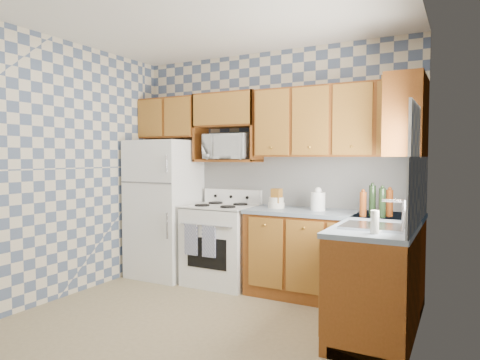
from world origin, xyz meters
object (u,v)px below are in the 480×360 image
object	(u,v)px
refrigerator	(165,208)
electric_kettle	(318,201)
stove_body	(222,245)
microwave	(229,147)

from	to	relation	value
refrigerator	electric_kettle	size ratio (longest dim) A/B	8.81
stove_body	microwave	bearing A→B (deg)	79.98
refrigerator	stove_body	size ratio (longest dim) A/B	1.87
refrigerator	microwave	bearing A→B (deg)	10.78
stove_body	electric_kettle	bearing A→B (deg)	1.65
stove_body	electric_kettle	world-z (taller)	electric_kettle
stove_body	electric_kettle	xyz separation A→B (m)	(1.15, 0.03, 0.57)
stove_body	refrigerator	bearing A→B (deg)	-178.22
refrigerator	stove_body	xyz separation A→B (m)	(0.80, 0.03, -0.39)
refrigerator	electric_kettle	world-z (taller)	refrigerator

